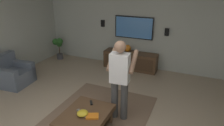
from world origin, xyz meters
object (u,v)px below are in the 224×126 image
(wall_speaker_left, at_px, (167,32))
(wall_speaker_right, at_px, (103,23))
(armchair, at_px, (13,75))
(media_console, at_px, (130,60))
(person_standing, at_px, (120,76))
(bowl, at_px, (83,113))
(remote_black, at_px, (91,103))
(potted_plant_short, at_px, (58,45))
(vase_round, at_px, (128,48))
(tv, at_px, (134,28))
(coffee_table, at_px, (85,118))
(remote_grey, at_px, (80,111))
(book, at_px, (92,116))
(remote_white, at_px, (86,114))

(wall_speaker_left, height_order, wall_speaker_right, wall_speaker_right)
(armchair, distance_m, media_console, 3.45)
(person_standing, bearing_deg, wall_speaker_left, -12.84)
(bowl, height_order, remote_black, bowl)
(potted_plant_short, height_order, remote_black, potted_plant_short)
(potted_plant_short, xyz_separation_m, vase_round, (0.20, -2.54, 0.16))
(tv, bearing_deg, bowl, 3.39)
(coffee_table, bearing_deg, vase_round, 5.95)
(armchair, xyz_separation_m, potted_plant_short, (2.14, 0.09, 0.22))
(coffee_table, bearing_deg, remote_black, 9.95)
(potted_plant_short, relative_size, remote_black, 5.14)
(remote_black, bearing_deg, person_standing, 90.27)
(remote_grey, bearing_deg, potted_plant_short, -26.62)
(vase_round, xyz_separation_m, wall_speaker_left, (0.21, -1.13, 0.58))
(potted_plant_short, bearing_deg, remote_black, -133.60)
(armchair, height_order, remote_black, armchair)
(book, bearing_deg, remote_grey, -34.57)
(tv, height_order, potted_plant_short, tv)
(potted_plant_short, height_order, remote_white, potted_plant_short)
(remote_white, bearing_deg, media_console, 153.44)
(bowl, bearing_deg, media_console, 3.64)
(tv, relative_size, person_standing, 0.75)
(armchair, relative_size, coffee_table, 0.89)
(remote_white, distance_m, remote_black, 0.39)
(book, relative_size, wall_speaker_left, 1.00)
(remote_grey, xyz_separation_m, wall_speaker_right, (3.43, 1.19, 0.92))
(armchair, xyz_separation_m, book, (-0.93, -2.97, 0.14))
(tv, bearing_deg, remote_black, 2.93)
(media_console, relative_size, wall_speaker_left, 7.73)
(person_standing, relative_size, bowl, 8.13)
(tv, relative_size, remote_black, 8.19)
(coffee_table, relative_size, wall_speaker_left, 4.55)
(bowl, xyz_separation_m, vase_round, (3.29, 0.33, 0.21))
(person_standing, distance_m, remote_grey, 0.98)
(remote_black, relative_size, wall_speaker_left, 0.68)
(armchair, relative_size, remote_white, 5.90)
(armchair, bearing_deg, media_console, 36.04)
(remote_grey, bearing_deg, vase_round, -65.09)
(media_console, distance_m, book, 3.25)
(wall_speaker_left, bearing_deg, media_console, 104.03)
(tv, relative_size, vase_round, 5.59)
(potted_plant_short, bearing_deg, media_console, -86.65)
(person_standing, height_order, bowl, person_standing)
(potted_plant_short, distance_m, wall_speaker_left, 3.78)
(media_console, relative_size, remote_white, 11.33)
(tv, relative_size, remote_grey, 8.19)
(person_standing, height_order, remote_grey, person_standing)
(armchair, bearing_deg, remote_white, -23.71)
(media_console, xyz_separation_m, wall_speaker_left, (0.25, -1.02, 0.97))
(person_standing, height_order, remote_white, person_standing)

